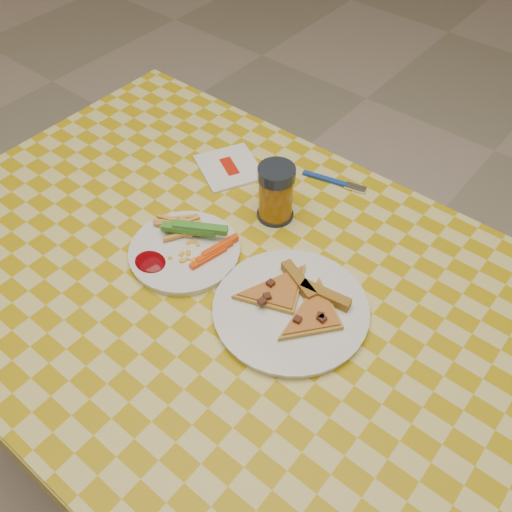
% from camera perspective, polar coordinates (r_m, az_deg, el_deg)
% --- Properties ---
extents(ground, '(8.00, 8.00, 0.00)m').
position_cam_1_polar(ground, '(1.71, -2.11, -18.81)').
color(ground, beige).
rests_on(ground, ground).
extents(table, '(1.28, 0.88, 0.76)m').
position_cam_1_polar(table, '(1.11, -3.08, -4.71)').
color(table, silver).
rests_on(table, ground).
extents(plate_left, '(0.22, 0.22, 0.01)m').
position_cam_1_polar(plate_left, '(1.10, -7.15, 0.37)').
color(plate_left, white).
rests_on(plate_left, table).
extents(plate_right, '(0.30, 0.30, 0.01)m').
position_cam_1_polar(plate_right, '(1.00, 3.49, -5.42)').
color(plate_right, white).
rests_on(plate_right, table).
extents(fries_veggies, '(0.19, 0.18, 0.04)m').
position_cam_1_polar(fries_veggies, '(1.10, -6.97, 1.65)').
color(fries_veggies, '#F0BA4C').
rests_on(fries_veggies, plate_left).
extents(pizza_slices, '(0.23, 0.21, 0.02)m').
position_cam_1_polar(pizza_slices, '(1.00, 4.14, -4.53)').
color(pizza_slices, gold).
rests_on(pizza_slices, plate_right).
extents(drink_glass, '(0.08, 0.08, 0.12)m').
position_cam_1_polar(drink_glass, '(1.13, 2.00, 6.30)').
color(drink_glass, black).
rests_on(drink_glass, table).
extents(napkin, '(0.18, 0.17, 0.01)m').
position_cam_1_polar(napkin, '(1.28, -2.67, 8.85)').
color(napkin, white).
rests_on(napkin, table).
extents(fork, '(0.14, 0.05, 0.01)m').
position_cam_1_polar(fork, '(1.25, 7.89, 7.40)').
color(fork, '#163A99').
rests_on(fork, table).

